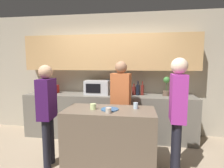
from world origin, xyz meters
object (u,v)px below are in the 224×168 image
Objects in this scene: bottle_1 at (129,91)px; person_center at (177,108)px; toaster at (52,89)px; potted_plant at (166,86)px; bottle_4 at (142,90)px; person_right at (121,98)px; microwave at (97,87)px; cup_1 at (108,110)px; cup_0 at (136,106)px; bottle_2 at (134,90)px; bottle_3 at (138,90)px; cup_2 at (93,107)px; bottle_0 at (125,90)px; plate_on_island at (110,109)px; person_left at (47,108)px.

person_center is (0.71, -1.13, -0.04)m from bottle_1.
toaster is 0.66× the size of potted_plant.
bottle_4 is 0.18× the size of person_right.
potted_plant reaches higher than microwave.
toaster is 2.07m from cup_1.
bottle_1 is at bearing -152.10° from bottle_4.
person_center reaches higher than cup_0.
bottle_1 is 0.50m from person_right.
bottle_1 is at bearing -121.04° from bottle_2.
potted_plant reaches higher than bottle_3.
cup_2 is at bearing 92.38° from person_center.
cup_0 is at bearing 12.39° from cup_2.
bottle_1 is 3.30× the size of cup_2.
person_center is (0.79, -1.13, -0.05)m from bottle_0.
plate_on_island is (-0.99, -1.21, -0.20)m from potted_plant.
bottle_0 is 1.00× the size of bottle_3.
bottle_0 reaches higher than toaster.
bottle_1 is 0.17× the size of person_right.
bottle_0 is 0.38m from bottle_4.
bottle_1 reaches higher than cup_1.
bottle_2 is at bearing 0.55° from toaster.
person_right is at bearing -47.23° from microwave.
toaster is 1.77m from cup_2.
toaster is at bearing -179.45° from bottle_2.
bottle_2 is at bearing -97.73° from person_right.
bottle_0 is 3.48× the size of cup_2.
bottle_3 is 1.28m from plate_on_island.
microwave is at bearing 100.07° from cup_2.
bottle_1 reaches higher than plate_on_island.
bottle_0 is 1.59m from person_left.
toaster is 1.67m from bottle_0.
person_right reaches higher than bottle_4.
plate_on_island is 0.96m from person_left.
bottle_2 is 2.81× the size of cup_2.
bottle_3 is at bearing 27.15° from person_center.
bottle_2 reaches higher than cup_0.
bottle_0 is at bearing 83.75° from cup_1.
bottle_1 is (0.08, -0.00, -0.01)m from bottle_0.
bottle_2 is at bearing 1.41° from microwave.
cup_0 is 1.10× the size of cup_1.
microwave is 1.37m from person_left.
bottle_2 is 0.15× the size of person_right.
toaster is 2.77m from person_center.
person_center reaches higher than cup_2.
toaster is 1.95m from plate_on_island.
bottle_0 is 1.10m from plate_on_island.
bottle_4 reaches higher than toaster.
plate_on_island is at bearing -129.05° from potted_plant.
potted_plant reaches higher than cup_2.
bottle_3 reaches higher than bottle_1.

